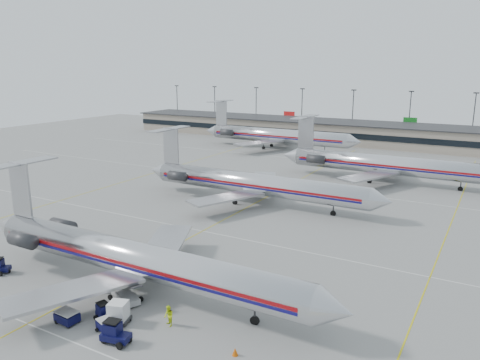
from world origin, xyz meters
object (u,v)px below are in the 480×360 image
Objects in this scene: jet_second_row at (252,183)px; uld_container at (118,312)px; jet_foreground at (131,257)px; tug_center at (104,312)px; belt_loader at (126,295)px.

jet_second_row is 19.60× the size of uld_container.
jet_foreground is at bearing -83.07° from jet_second_row.
tug_center is 3.71m from belt_loader.
belt_loader is at bearing 120.14° from tug_center.
belt_loader is (-2.21, 3.33, -0.35)m from uld_container.
uld_container is at bearing -78.97° from jet_second_row.
jet_second_row is 40.53m from uld_container.
jet_second_row is 9.31× the size of belt_loader.
jet_foreground reaches higher than jet_second_row.
jet_foreground is 1.00× the size of jet_second_row.
uld_container is at bearing 29.78° from tug_center.
tug_center is (2.18, -6.12, -2.65)m from jet_foreground.
tug_center is at bearing -53.92° from belt_loader.
tug_center is at bearing 173.62° from uld_container.
jet_foreground is 19.61× the size of uld_container.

